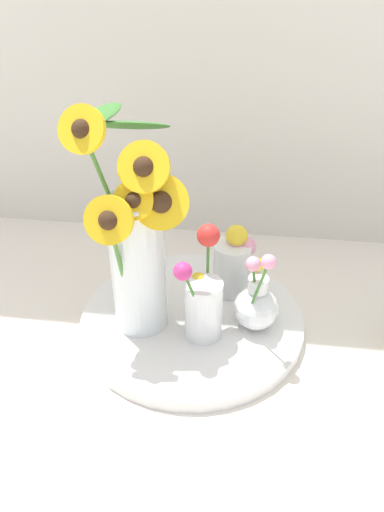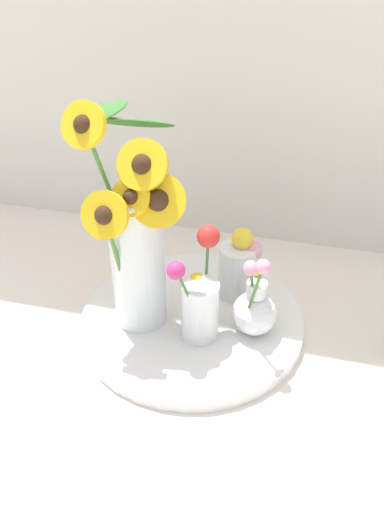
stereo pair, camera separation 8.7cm
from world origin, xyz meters
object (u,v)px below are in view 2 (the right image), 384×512
serving_tray (192,320)px  vase_bulb_right (255,308)px  vase_small_center (200,299)px  vase_small_back (239,264)px  mason_jar_sunflowers (136,242)px

serving_tray → vase_bulb_right: 0.14m
serving_tray → vase_small_center: bearing=-59.1°
serving_tray → vase_small_back: 0.14m
mason_jar_sunflowers → vase_bulb_right: (0.21, 0.02, -0.12)m
vase_bulb_right → vase_small_back: size_ratio=1.31×
mason_jar_sunflowers → vase_bulb_right: 0.24m
vase_small_center → vase_small_back: (0.05, 0.13, -0.01)m
vase_small_center → vase_small_back: size_ratio=1.38×
mason_jar_sunflowers → vase_small_center: size_ratio=2.08×
serving_tray → vase_bulb_right: vase_bulb_right is taller
serving_tray → vase_bulb_right: bearing=-6.0°
vase_small_back → vase_bulb_right: bearing=-65.5°
serving_tray → mason_jar_sunflowers: 0.20m
vase_small_center → vase_bulb_right: size_ratio=1.05×
serving_tray → vase_small_center: vase_small_center is taller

